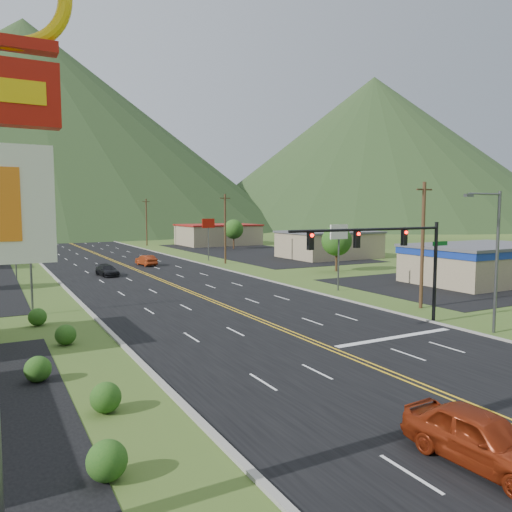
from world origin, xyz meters
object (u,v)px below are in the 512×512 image
streetlight_west (26,227)px  car_red_far (146,261)px  car_dark_mid (107,271)px  streetlight_east (494,252)px  car_red_near (481,439)px  traffic_signal (392,248)px

streetlight_west → car_red_far: size_ratio=2.05×
streetlight_west → car_red_far: 19.44m
car_dark_mid → streetlight_west: bearing=102.1°
streetlight_west → car_dark_mid: (7.17, -20.85, -4.55)m
streetlight_east → car_red_near: streetlight_east is taller
streetlight_east → streetlight_west: 64.21m
traffic_signal → streetlight_east: bearing=-40.4°
car_red_near → car_dark_mid: car_red_near is taller
car_red_near → car_red_far: (6.27, 58.19, -0.13)m
streetlight_east → car_red_near: size_ratio=1.79×
car_dark_mid → car_red_far: (7.08, 8.41, 0.09)m
streetlight_west → car_red_far: bearing=-41.1°
traffic_signal → streetlight_east: 6.17m
car_red_near → streetlight_east: bearing=31.7°
streetlight_east → car_red_near: (-14.89, -10.64, -4.33)m
traffic_signal → streetlight_west: bearing=108.0°
car_red_far → car_dark_mid: bearing=42.7°
traffic_signal → car_red_near: 18.38m
car_red_near → traffic_signal: bearing=51.3°
streetlight_east → car_dark_mid: (-15.69, 39.15, -4.55)m
traffic_signal → car_red_far: 43.98m
streetlight_east → car_dark_mid: 42.42m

